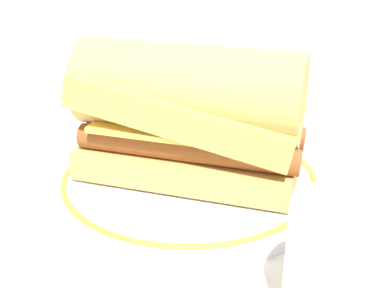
% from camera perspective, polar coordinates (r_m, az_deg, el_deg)
% --- Properties ---
extents(ground_plane, '(1.50, 1.50, 0.00)m').
position_cam_1_polar(ground_plane, '(0.48, -0.79, -6.27)').
color(ground_plane, silver).
extents(plate, '(0.27, 0.27, 0.01)m').
position_cam_1_polar(plate, '(0.50, 0.00, -3.92)').
color(plate, white).
rests_on(plate, ground_plane).
extents(sausage_sandwich, '(0.22, 0.13, 0.13)m').
position_cam_1_polar(sausage_sandwich, '(0.47, 0.00, 3.63)').
color(sausage_sandwich, tan).
rests_on(sausage_sandwich, plate).
extents(drinking_glass, '(0.07, 0.07, 0.09)m').
position_cam_1_polar(drinking_glass, '(0.34, 16.57, -14.29)').
color(drinking_glass, silver).
rests_on(drinking_glass, ground_plane).
extents(salt_shaker, '(0.03, 0.03, 0.07)m').
position_cam_1_polar(salt_shaker, '(0.63, -15.41, 4.05)').
color(salt_shaker, white).
rests_on(salt_shaker, ground_plane).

